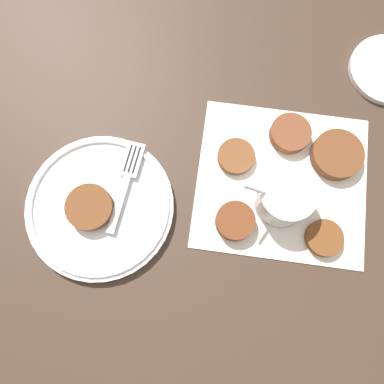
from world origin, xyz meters
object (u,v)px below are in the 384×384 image
serving_plate (100,207)px  fork (127,177)px  fritter_on_plate (89,207)px  sauce_bowl (284,197)px

serving_plate → fork: fork is taller
fritter_on_plate → sauce_bowl: bearing=-172.8°
sauce_bowl → fritter_on_plate: 0.31m
sauce_bowl → fork: bearing=-3.9°
sauce_bowl → fritter_on_plate: sauce_bowl is taller
serving_plate → fork: 0.07m
serving_plate → fritter_on_plate: fritter_on_plate is taller
sauce_bowl → fork: size_ratio=0.78×
serving_plate → sauce_bowl: bearing=-173.6°
serving_plate → fritter_on_plate: 0.02m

